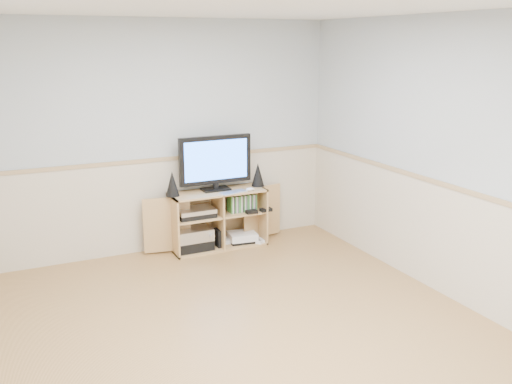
# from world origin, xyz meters

# --- Properties ---
(room) EXTENTS (4.04, 4.54, 2.54)m
(room) POSITION_xyz_m (-0.06, 0.12, 1.22)
(room) COLOR tan
(room) RESTS_ON ground
(media_cabinet) EXTENTS (1.66, 0.40, 0.65)m
(media_cabinet) POSITION_xyz_m (0.59, 2.07, 0.33)
(media_cabinet) COLOR tan
(media_cabinet) RESTS_ON floor
(monitor) EXTENTS (0.83, 0.18, 0.61)m
(monitor) POSITION_xyz_m (0.59, 2.07, 0.98)
(monitor) COLOR black
(monitor) RESTS_ON media_cabinet
(speaker_left) EXTENTS (0.15, 0.15, 0.27)m
(speaker_left) POSITION_xyz_m (0.08, 2.04, 0.79)
(speaker_left) COLOR black
(speaker_left) RESTS_ON media_cabinet
(speaker_right) EXTENTS (0.15, 0.15, 0.27)m
(speaker_right) POSITION_xyz_m (1.09, 2.04, 0.78)
(speaker_right) COLOR black
(speaker_right) RESTS_ON media_cabinet
(keyboard) EXTENTS (0.33, 0.19, 0.01)m
(keyboard) POSITION_xyz_m (0.71, 1.88, 0.66)
(keyboard) COLOR silver
(keyboard) RESTS_ON media_cabinet
(mouse) EXTENTS (0.10, 0.07, 0.04)m
(mouse) POSITION_xyz_m (0.92, 1.88, 0.67)
(mouse) COLOR white
(mouse) RESTS_ON media_cabinet
(av_components) EXTENTS (0.50, 0.30, 0.47)m
(av_components) POSITION_xyz_m (0.30, 2.02, 0.22)
(av_components) COLOR black
(av_components) RESTS_ON media_cabinet
(game_consoles) EXTENTS (0.46, 0.30, 0.11)m
(game_consoles) POSITION_xyz_m (0.86, 2.01, 0.07)
(game_consoles) COLOR white
(game_consoles) RESTS_ON media_cabinet
(game_cases) EXTENTS (0.31, 0.13, 0.19)m
(game_cases) POSITION_xyz_m (0.87, 2.00, 0.48)
(game_cases) COLOR #3F8C3F
(game_cases) RESTS_ON media_cabinet
(wall_outlet) EXTENTS (0.12, 0.03, 0.12)m
(wall_outlet) POSITION_xyz_m (1.00, 2.23, 0.60)
(wall_outlet) COLOR white
(wall_outlet) RESTS_ON wall_back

